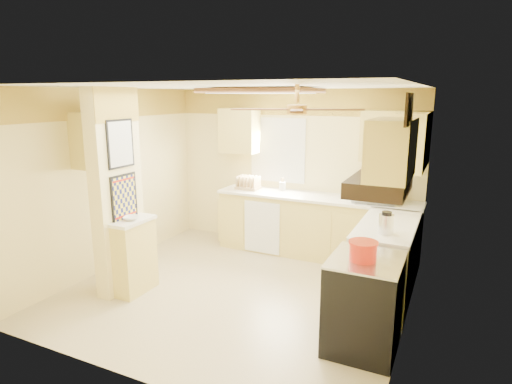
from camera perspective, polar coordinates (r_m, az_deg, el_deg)
The scene contains 34 objects.
floor at distance 5.53m, azimuth -2.51°, elevation -13.01°, with size 4.00×4.00×0.00m, color #C5B488.
ceiling at distance 4.98m, azimuth -2.80°, elevation 13.86°, with size 4.00×4.00×0.00m, color white.
wall_back at distance 6.81m, azimuth 4.88°, elevation 2.98°, with size 4.00×4.00×0.00m, color #EEDB91.
wall_front at distance 3.61m, azimuth -17.02°, elevation -6.47°, with size 4.00×4.00×0.00m, color #EEDB91.
wall_left at distance 6.28m, azimuth -18.98°, elevation 1.49°, with size 3.80×3.80×0.00m, color #EEDB91.
wall_right at distance 4.55m, azimuth 20.20°, elevation -2.72°, with size 3.80×3.80×0.00m, color #EEDB91.
wallpaper_border at distance 6.70m, azimuth 4.99°, elevation 11.84°, with size 4.00×0.02×0.40m, color #FEDF4A.
partition_column at distance 5.45m, azimuth -18.07°, elevation -0.08°, with size 0.20×0.70×2.50m, color #EEDB91.
partition_ledge at distance 5.54m, azimuth -15.81°, elevation -8.40°, with size 0.25×0.55×0.90m, color #E1D368.
ledge_top at distance 5.39m, azimuth -16.12°, elevation -3.73°, with size 0.28×0.58×0.04m, color white.
lower_cabinets_back at distance 6.57m, azimuth 7.92°, elevation -4.66°, with size 3.00×0.60×0.90m, color #E1D368.
lower_cabinets_right at distance 5.40m, azimuth 16.98°, elevation -9.03°, with size 0.60×1.40×0.90m, color #E1D368.
countertop_back at distance 6.43m, azimuth 8.02°, elevation -0.69°, with size 3.04×0.64×0.04m, color white.
countertop_right at distance 5.25m, azimuth 17.20°, elevation -4.24°, with size 0.64×1.44×0.04m, color white.
dishwasher_panel at distance 6.55m, azimuth 0.79°, elevation -4.76°, with size 0.58×0.02×0.80m, color white.
window at distance 6.85m, azimuth 2.92°, elevation 5.60°, with size 0.92×0.02×1.02m.
upper_cab_back_left at distance 6.92m, azimuth -2.21°, elevation 8.18°, with size 0.60×0.35×0.70m, color #E1D368.
upper_cab_back_right at distance 6.19m, azimuth 18.04°, elevation 7.02°, with size 0.90×0.35×0.70m, color #E1D368.
upper_cab_right at distance 5.69m, azimuth 20.15°, elevation 6.41°, with size 0.35×1.00×0.70m, color #E1D368.
upper_cab_left_wall at distance 5.90m, azimuth -19.86°, elevation 6.64°, with size 0.35×0.75×0.70m, color #E1D368.
upper_cab_over_stove at distance 3.90m, azimuth 17.64°, elevation 5.48°, with size 0.35×0.76×0.52m, color #E1D368.
stove at distance 4.36m, azimuth 14.20°, elevation -14.14°, with size 0.68×0.77×0.92m.
range_hood at distance 3.97m, azimuth 16.11°, elevation 0.85°, with size 0.50×0.76×0.14m, color black.
poster_menu at distance 5.28m, azimuth -17.63°, elevation 6.16°, with size 0.02×0.42×0.57m.
poster_nashville at distance 5.39m, azimuth -17.17°, elevation -0.72°, with size 0.02×0.42×0.57m.
ceiling_light_panel at distance 5.38m, azimuth 0.75°, elevation 13.32°, with size 1.35×0.95×0.06m.
ceiling_fan at distance 3.93m, azimuth 5.47°, elevation 10.98°, with size 1.15×1.15×0.26m.
vent_grate at distance 3.51m, azimuth 19.75°, elevation 10.32°, with size 0.02×0.40×0.25m, color black.
microwave at distance 6.18m, azimuth 15.58°, elevation 0.13°, with size 0.58×0.39×0.32m, color white.
bowl at distance 5.35m, azimuth -16.26°, elevation -3.37°, with size 0.19×0.19×0.05m, color white.
dutch_oven at distance 4.09m, azimuth 14.09°, elevation -7.60°, with size 0.27×0.27×0.18m.
kettle at distance 4.83m, azimuth 16.97°, elevation -4.03°, with size 0.16×0.16×0.25m.
dish_rack at distance 6.82m, azimuth -1.07°, elevation 1.03°, with size 0.36×0.27×0.21m.
utensil_crock at distance 6.75m, azimuth 3.54°, elevation 0.81°, with size 0.10×0.10×0.20m.
Camera 1 is at (2.34, -4.39, 2.41)m, focal length 30.00 mm.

